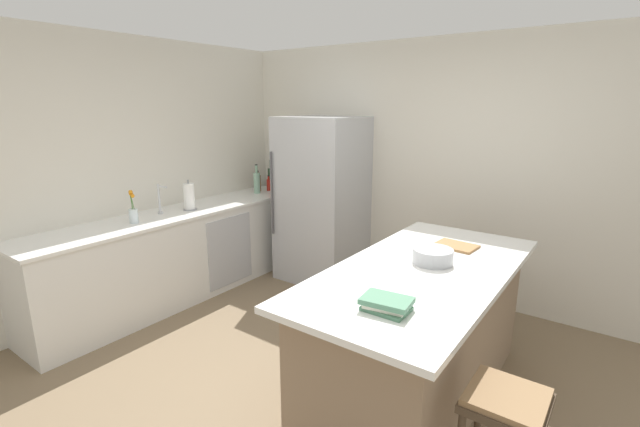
{
  "coord_description": "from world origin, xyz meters",
  "views": [
    {
      "loc": [
        1.59,
        -2.06,
        1.97
      ],
      "look_at": [
        -0.66,
        1.04,
        1.0
      ],
      "focal_mm": 24.48,
      "sensor_mm": 36.0,
      "label": 1
    }
  ],
  "objects_px": {
    "kitchen_island": "(419,332)",
    "gin_bottle": "(257,182)",
    "sink_faucet": "(160,198)",
    "flower_vase": "(133,213)",
    "mixing_bowl": "(433,256)",
    "paper_towel_roll": "(189,197)",
    "wine_bottle": "(271,178)",
    "cookbook_stack": "(387,304)",
    "cutting_board": "(456,246)",
    "hot_sauce_bottle": "(269,184)",
    "bar_stool": "(505,417)",
    "whiskey_bottle": "(258,183)",
    "refrigerator": "(322,200)"
  },
  "relations": [
    {
      "from": "kitchen_island",
      "to": "gin_bottle",
      "type": "distance_m",
      "value": 2.99
    },
    {
      "from": "sink_faucet",
      "to": "flower_vase",
      "type": "distance_m",
      "value": 0.37
    },
    {
      "from": "kitchen_island",
      "to": "mixing_bowl",
      "type": "height_order",
      "value": "mixing_bowl"
    },
    {
      "from": "flower_vase",
      "to": "paper_towel_roll",
      "type": "bearing_deg",
      "value": 90.95
    },
    {
      "from": "sink_faucet",
      "to": "wine_bottle",
      "type": "height_order",
      "value": "wine_bottle"
    },
    {
      "from": "cookbook_stack",
      "to": "gin_bottle",
      "type": "bearing_deg",
      "value": 145.34
    },
    {
      "from": "cutting_board",
      "to": "flower_vase",
      "type": "bearing_deg",
      "value": -159.77
    },
    {
      "from": "cutting_board",
      "to": "cookbook_stack",
      "type": "bearing_deg",
      "value": -87.15
    },
    {
      "from": "sink_faucet",
      "to": "hot_sauce_bottle",
      "type": "relative_size",
      "value": 1.56
    },
    {
      "from": "kitchen_island",
      "to": "hot_sauce_bottle",
      "type": "xyz_separation_m",
      "value": [
        -2.66,
        1.43,
        0.51
      ]
    },
    {
      "from": "flower_vase",
      "to": "gin_bottle",
      "type": "distance_m",
      "value": 1.66
    },
    {
      "from": "mixing_bowl",
      "to": "bar_stool",
      "type": "bearing_deg",
      "value": -47.74
    },
    {
      "from": "whiskey_bottle",
      "to": "cutting_board",
      "type": "distance_m",
      "value": 2.88
    },
    {
      "from": "hot_sauce_bottle",
      "to": "cutting_board",
      "type": "bearing_deg",
      "value": -18.19
    },
    {
      "from": "whiskey_bottle",
      "to": "wine_bottle",
      "type": "bearing_deg",
      "value": 78.75
    },
    {
      "from": "mixing_bowl",
      "to": "whiskey_bottle",
      "type": "bearing_deg",
      "value": 156.46
    },
    {
      "from": "paper_towel_roll",
      "to": "cutting_board",
      "type": "distance_m",
      "value": 2.68
    },
    {
      "from": "kitchen_island",
      "to": "cutting_board",
      "type": "xyz_separation_m",
      "value": [
        0.03,
        0.55,
        0.47
      ]
    },
    {
      "from": "whiskey_bottle",
      "to": "cutting_board",
      "type": "xyz_separation_m",
      "value": [
        2.77,
        -0.78,
        -0.07
      ]
    },
    {
      "from": "wine_bottle",
      "to": "gin_bottle",
      "type": "distance_m",
      "value": 0.29
    },
    {
      "from": "bar_stool",
      "to": "cookbook_stack",
      "type": "bearing_deg",
      "value": -175.44
    },
    {
      "from": "whiskey_bottle",
      "to": "cookbook_stack",
      "type": "distance_m",
      "value": 3.47
    },
    {
      "from": "kitchen_island",
      "to": "flower_vase",
      "type": "distance_m",
      "value": 2.7
    },
    {
      "from": "kitchen_island",
      "to": "cutting_board",
      "type": "distance_m",
      "value": 0.72
    },
    {
      "from": "cutting_board",
      "to": "mixing_bowl",
      "type": "bearing_deg",
      "value": -91.64
    },
    {
      "from": "bar_stool",
      "to": "mixing_bowl",
      "type": "relative_size",
      "value": 2.53
    },
    {
      "from": "wine_bottle",
      "to": "bar_stool",
      "type": "bearing_deg",
      "value": -32.27
    },
    {
      "from": "bar_stool",
      "to": "cutting_board",
      "type": "bearing_deg",
      "value": 119.71
    },
    {
      "from": "paper_towel_roll",
      "to": "hot_sauce_bottle",
      "type": "distance_m",
      "value": 1.23
    },
    {
      "from": "gin_bottle",
      "to": "hot_sauce_bottle",
      "type": "bearing_deg",
      "value": 87.53
    },
    {
      "from": "kitchen_island",
      "to": "sink_faucet",
      "type": "bearing_deg",
      "value": -178.31
    },
    {
      "from": "sink_faucet",
      "to": "flower_vase",
      "type": "xyz_separation_m",
      "value": [
        0.1,
        -0.35,
        -0.06
      ]
    },
    {
      "from": "bar_stool",
      "to": "hot_sauce_bottle",
      "type": "xyz_separation_m",
      "value": [
        -3.35,
        2.05,
        0.44
      ]
    },
    {
      "from": "hot_sauce_bottle",
      "to": "flower_vase",
      "type": "bearing_deg",
      "value": -88.75
    },
    {
      "from": "whiskey_bottle",
      "to": "bar_stool",
      "type": "bearing_deg",
      "value": -29.56
    },
    {
      "from": "kitchen_island",
      "to": "hot_sauce_bottle",
      "type": "relative_size",
      "value": 10.83
    },
    {
      "from": "wine_bottle",
      "to": "cookbook_stack",
      "type": "relative_size",
      "value": 1.38
    },
    {
      "from": "flower_vase",
      "to": "cutting_board",
      "type": "relative_size",
      "value": 1.0
    },
    {
      "from": "kitchen_island",
      "to": "bar_stool",
      "type": "relative_size",
      "value": 3.1
    },
    {
      "from": "wine_bottle",
      "to": "cutting_board",
      "type": "distance_m",
      "value": 2.9
    },
    {
      "from": "kitchen_island",
      "to": "wine_bottle",
      "type": "distance_m",
      "value": 3.16
    },
    {
      "from": "kitchen_island",
      "to": "whiskey_bottle",
      "type": "height_order",
      "value": "whiskey_bottle"
    },
    {
      "from": "cookbook_stack",
      "to": "cutting_board",
      "type": "distance_m",
      "value": 1.22
    },
    {
      "from": "refrigerator",
      "to": "mixing_bowl",
      "type": "distance_m",
      "value": 2.17
    },
    {
      "from": "kitchen_island",
      "to": "cookbook_stack",
      "type": "xyz_separation_m",
      "value": [
        0.09,
        -0.67,
        0.5
      ]
    },
    {
      "from": "cookbook_stack",
      "to": "wine_bottle",
      "type": "bearing_deg",
      "value": 141.82
    },
    {
      "from": "gin_bottle",
      "to": "cutting_board",
      "type": "bearing_deg",
      "value": -14.24
    },
    {
      "from": "hot_sauce_bottle",
      "to": "cutting_board",
      "type": "relative_size",
      "value": 0.63
    },
    {
      "from": "sink_faucet",
      "to": "paper_towel_roll",
      "type": "distance_m",
      "value": 0.29
    },
    {
      "from": "whiskey_bottle",
      "to": "mixing_bowl",
      "type": "relative_size",
      "value": 0.96
    }
  ]
}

